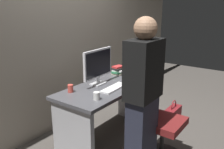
% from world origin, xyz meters
% --- Properties ---
extents(ground_plane, '(9.00, 9.00, 0.00)m').
position_xyz_m(ground_plane, '(0.00, 0.00, 0.00)').
color(ground_plane, '#4C4742').
extents(wall_back, '(6.40, 0.10, 3.00)m').
position_xyz_m(wall_back, '(0.00, 0.83, 1.50)').
color(wall_back, '#9E9384').
rests_on(wall_back, ground).
extents(desk, '(1.47, 0.66, 0.75)m').
position_xyz_m(desk, '(0.00, 0.00, 0.52)').
color(desk, '#4C4C51').
rests_on(desk, ground).
extents(office_chair, '(0.52, 0.52, 0.94)m').
position_xyz_m(office_chair, '(-0.01, -0.72, 0.43)').
color(office_chair, black).
rests_on(office_chair, ground).
extents(person_at_desk, '(0.40, 0.24, 1.64)m').
position_xyz_m(person_at_desk, '(-0.37, -0.69, 0.84)').
color(person_at_desk, '#262838').
rests_on(person_at_desk, ground).
extents(monitor, '(0.54, 0.15, 0.46)m').
position_xyz_m(monitor, '(-0.05, 0.13, 1.00)').
color(monitor, silver).
rests_on(monitor, desk).
extents(keyboard, '(0.44, 0.15, 0.02)m').
position_xyz_m(keyboard, '(-0.07, -0.13, 0.76)').
color(keyboard, white).
rests_on(keyboard, desk).
extents(mouse, '(0.06, 0.10, 0.03)m').
position_xyz_m(mouse, '(0.24, -0.13, 0.76)').
color(mouse, black).
rests_on(mouse, desk).
extents(cup_near_keyboard, '(0.07, 0.07, 0.09)m').
position_xyz_m(cup_near_keyboard, '(-0.47, -0.19, 0.79)').
color(cup_near_keyboard, white).
rests_on(cup_near_keyboard, desk).
extents(cup_by_monitor, '(0.06, 0.06, 0.09)m').
position_xyz_m(cup_by_monitor, '(-0.47, 0.21, 0.79)').
color(cup_by_monitor, '#D84C3F').
rests_on(cup_by_monitor, desk).
extents(book_stack, '(0.23, 0.19, 0.13)m').
position_xyz_m(book_stack, '(0.50, 0.19, 0.80)').
color(book_stack, beige).
rests_on(book_stack, desk).
extents(handbag, '(0.34, 0.14, 0.38)m').
position_xyz_m(handbag, '(0.87, -0.55, 0.14)').
color(handbag, maroon).
rests_on(handbag, ground).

